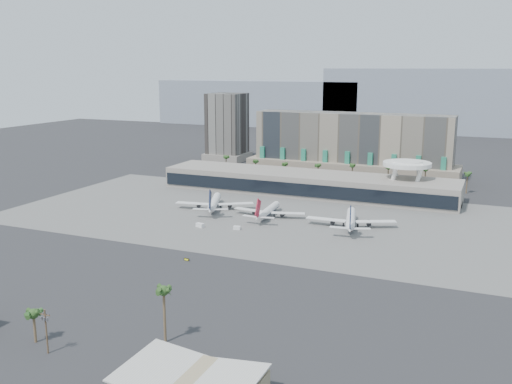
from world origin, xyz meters
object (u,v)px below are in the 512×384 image
at_px(utility_pole, 46,328).
at_px(service_vehicle_b, 237,228).
at_px(airliner_left, 214,203).
at_px(taxiway_sign, 187,259).
at_px(service_vehicle_a, 200,225).
at_px(airliner_right, 351,219).
at_px(airliner_centre, 268,211).

distance_m(utility_pole, service_vehicle_b, 122.39).
distance_m(airliner_left, taxiway_sign, 79.47).
relative_size(airliner_left, service_vehicle_a, 10.21).
bearing_deg(service_vehicle_b, service_vehicle_a, 179.86).
bearing_deg(airliner_right, utility_pole, -119.01).
height_order(airliner_centre, service_vehicle_a, airliner_centre).
xyz_separation_m(airliner_left, service_vehicle_a, (9.21, -32.13, -2.69)).
bearing_deg(service_vehicle_a, utility_pole, -63.99).
distance_m(service_vehicle_a, taxiway_sign, 46.11).
height_order(utility_pole, airliner_centre, airliner_centre).
xyz_separation_m(airliner_left, service_vehicle_b, (26.36, -28.95, -2.83)).
relative_size(airliner_centre, service_vehicle_b, 11.85).
xyz_separation_m(service_vehicle_a, service_vehicle_b, (17.15, 3.18, -0.14)).
bearing_deg(airliner_left, taxiway_sign, -91.35).
bearing_deg(airliner_left, airliner_centre, -26.80).
distance_m(airliner_left, airliner_right, 72.79).
distance_m(airliner_centre, service_vehicle_b, 26.35).
relative_size(utility_pole, service_vehicle_a, 3.08).
relative_size(utility_pole, airliner_right, 0.29).
relative_size(airliner_right, service_vehicle_a, 10.75).
bearing_deg(airliner_right, taxiway_sign, -136.05).
bearing_deg(service_vehicle_b, airliner_right, 16.74).
xyz_separation_m(airliner_centre, service_vehicle_a, (-21.98, -28.96, -2.29)).
height_order(service_vehicle_a, service_vehicle_b, service_vehicle_a).
height_order(service_vehicle_b, taxiway_sign, service_vehicle_b).
height_order(utility_pole, service_vehicle_a, utility_pole).
distance_m(airliner_left, service_vehicle_b, 39.25).
distance_m(service_vehicle_b, taxiway_sign, 45.84).
bearing_deg(airliner_right, airliner_centre, 164.75).
relative_size(airliner_left, airliner_right, 0.95).
bearing_deg(service_vehicle_a, taxiway_sign, -51.55).
relative_size(airliner_centre, service_vehicle_a, 9.56).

